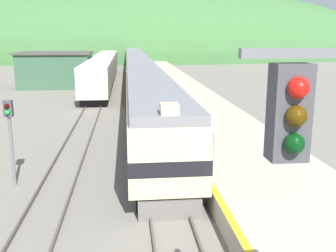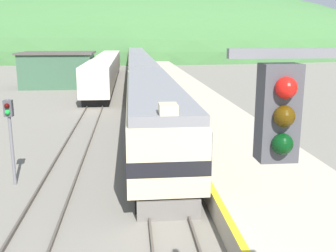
# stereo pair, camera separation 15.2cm
# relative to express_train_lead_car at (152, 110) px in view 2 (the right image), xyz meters

# --- Properties ---
(track_main) EXTENTS (1.52, 180.00, 0.16)m
(track_main) POSITION_rel_express_train_lead_car_xyz_m (0.00, 49.39, -2.03)
(track_main) COLOR #4C443D
(track_main) RESTS_ON ground
(track_siding) EXTENTS (1.52, 180.00, 0.16)m
(track_siding) POSITION_rel_express_train_lead_car_xyz_m (-4.61, 49.39, -2.03)
(track_siding) COLOR #4C443D
(track_siding) RESTS_ON ground
(platform) EXTENTS (5.80, 140.00, 0.89)m
(platform) POSITION_rel_express_train_lead_car_xyz_m (4.48, 29.39, -1.67)
(platform) COLOR #B2A893
(platform) RESTS_ON ground
(distant_hills) EXTENTS (169.07, 76.08, 43.07)m
(distant_hills) POSITION_rel_express_train_lead_car_xyz_m (0.00, 102.56, -2.11)
(distant_hills) COLOR #3D6B38
(distant_hills) RESTS_ON ground
(station_shed) EXTENTS (9.19, 6.85, 4.46)m
(station_shed) POSITION_rel_express_train_lead_car_xyz_m (-10.46, 28.48, 0.14)
(station_shed) COLOR #385B42
(station_shed) RESTS_ON ground
(express_train_lead_car) EXTENTS (3.02, 21.30, 4.21)m
(express_train_lead_car) POSITION_rel_express_train_lead_car_xyz_m (0.00, 0.00, 0.00)
(express_train_lead_car) COLOR black
(express_train_lead_car) RESTS_ON ground
(carriage_second) EXTENTS (3.01, 22.17, 3.85)m
(carriage_second) POSITION_rel_express_train_lead_car_xyz_m (0.00, 22.85, -0.01)
(carriage_second) COLOR black
(carriage_second) RESTS_ON ground
(carriage_third) EXTENTS (3.01, 22.17, 3.85)m
(carriage_third) POSITION_rel_express_train_lead_car_xyz_m (0.00, 45.90, -0.01)
(carriage_third) COLOR black
(carriage_third) RESTS_ON ground
(carriage_fourth) EXTENTS (3.01, 22.17, 3.85)m
(carriage_fourth) POSITION_rel_express_train_lead_car_xyz_m (0.00, 68.94, -0.01)
(carriage_fourth) COLOR black
(carriage_fourth) RESTS_ON ground
(siding_train) EXTENTS (2.90, 40.84, 3.69)m
(siding_train) POSITION_rel_express_train_lead_car_xyz_m (-4.61, 32.70, -0.21)
(siding_train) COLOR black
(siding_train) RESTS_ON ground
(signal_post_siding) EXTENTS (0.36, 0.42, 3.88)m
(signal_post_siding) POSITION_rel_express_train_lead_car_xyz_m (-6.53, -6.22, 0.68)
(signal_post_siding) COLOR slate
(signal_post_siding) RESTS_ON ground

